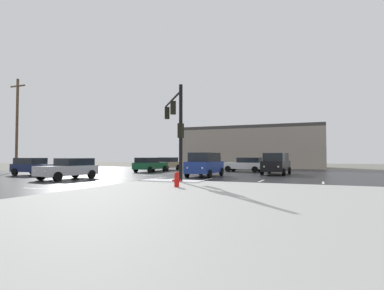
{
  "coord_description": "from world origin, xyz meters",
  "views": [
    {
      "loc": [
        14.2,
        -22.24,
        1.74
      ],
      "look_at": [
        1.85,
        6.76,
        2.87
      ],
      "focal_mm": 29.49,
      "sensor_mm": 36.0,
      "label": 1
    }
  ],
  "objects_px": {
    "sedan_green": "(150,164)",
    "sedan_white": "(245,164)",
    "sedan_navy": "(34,166)",
    "fire_hydrant": "(177,179)",
    "suv_blue": "(205,164)",
    "sedan_silver": "(69,168)",
    "suv_black": "(276,163)",
    "sedan_tan": "(166,163)",
    "utility_pole_far": "(17,123)",
    "traffic_signal_mast": "(176,119)"
  },
  "relations": [
    {
      "from": "suv_blue",
      "to": "sedan_silver",
      "type": "bearing_deg",
      "value": -49.99
    },
    {
      "from": "traffic_signal_mast",
      "to": "sedan_green",
      "type": "xyz_separation_m",
      "value": [
        -8.64,
        11.16,
        -3.4
      ]
    },
    {
      "from": "traffic_signal_mast",
      "to": "sedan_green",
      "type": "bearing_deg",
      "value": 1.48
    },
    {
      "from": "sedan_silver",
      "to": "fire_hydrant",
      "type": "bearing_deg",
      "value": 78.79
    },
    {
      "from": "suv_black",
      "to": "sedan_navy",
      "type": "distance_m",
      "value": 22.29
    },
    {
      "from": "sedan_tan",
      "to": "traffic_signal_mast",
      "type": "bearing_deg",
      "value": 28.8
    },
    {
      "from": "sedan_tan",
      "to": "sedan_navy",
      "type": "relative_size",
      "value": 0.99
    },
    {
      "from": "traffic_signal_mast",
      "to": "sedan_silver",
      "type": "relative_size",
      "value": 1.3
    },
    {
      "from": "sedan_white",
      "to": "utility_pole_far",
      "type": "bearing_deg",
      "value": 27.57
    },
    {
      "from": "sedan_white",
      "to": "sedan_silver",
      "type": "distance_m",
      "value": 19.1
    },
    {
      "from": "traffic_signal_mast",
      "to": "utility_pole_far",
      "type": "height_order",
      "value": "utility_pole_far"
    },
    {
      "from": "sedan_white",
      "to": "sedan_silver",
      "type": "bearing_deg",
      "value": 64.46
    },
    {
      "from": "suv_black",
      "to": "sedan_tan",
      "type": "height_order",
      "value": "suv_black"
    },
    {
      "from": "sedan_white",
      "to": "utility_pole_far",
      "type": "relative_size",
      "value": 0.44
    },
    {
      "from": "traffic_signal_mast",
      "to": "fire_hydrant",
      "type": "bearing_deg",
      "value": 170.53
    },
    {
      "from": "traffic_signal_mast",
      "to": "suv_black",
      "type": "height_order",
      "value": "traffic_signal_mast"
    },
    {
      "from": "fire_hydrant",
      "to": "suv_blue",
      "type": "height_order",
      "value": "suv_blue"
    },
    {
      "from": "suv_black",
      "to": "utility_pole_far",
      "type": "xyz_separation_m",
      "value": [
        -27.31,
        -6.12,
        4.34
      ]
    },
    {
      "from": "sedan_navy",
      "to": "sedan_silver",
      "type": "distance_m",
      "value": 6.97
    },
    {
      "from": "suv_black",
      "to": "sedan_silver",
      "type": "bearing_deg",
      "value": -44.34
    },
    {
      "from": "sedan_tan",
      "to": "suv_blue",
      "type": "height_order",
      "value": "suv_blue"
    },
    {
      "from": "sedan_white",
      "to": "suv_black",
      "type": "bearing_deg",
      "value": 137.93
    },
    {
      "from": "suv_blue",
      "to": "sedan_green",
      "type": "bearing_deg",
      "value": -121.84
    },
    {
      "from": "sedan_tan",
      "to": "suv_blue",
      "type": "xyz_separation_m",
      "value": [
        8.82,
        -9.73,
        0.24
      ]
    },
    {
      "from": "sedan_white",
      "to": "sedan_navy",
      "type": "height_order",
      "value": "same"
    },
    {
      "from": "fire_hydrant",
      "to": "sedan_green",
      "type": "xyz_separation_m",
      "value": [
        -10.78,
        15.39,
        0.32
      ]
    },
    {
      "from": "fire_hydrant",
      "to": "suv_blue",
      "type": "bearing_deg",
      "value": 102.76
    },
    {
      "from": "sedan_tan",
      "to": "sedan_silver",
      "type": "relative_size",
      "value": 0.98
    },
    {
      "from": "sedan_silver",
      "to": "utility_pole_far",
      "type": "relative_size",
      "value": 0.45
    },
    {
      "from": "fire_hydrant",
      "to": "sedan_white",
      "type": "bearing_deg",
      "value": 93.26
    },
    {
      "from": "traffic_signal_mast",
      "to": "sedan_white",
      "type": "height_order",
      "value": "traffic_signal_mast"
    },
    {
      "from": "fire_hydrant",
      "to": "suv_blue",
      "type": "xyz_separation_m",
      "value": [
        -2.35,
        10.37,
        0.55
      ]
    },
    {
      "from": "sedan_navy",
      "to": "fire_hydrant",
      "type": "bearing_deg",
      "value": -16.27
    },
    {
      "from": "utility_pole_far",
      "to": "suv_black",
      "type": "bearing_deg",
      "value": 12.63
    },
    {
      "from": "suv_blue",
      "to": "suv_black",
      "type": "bearing_deg",
      "value": 135.15
    },
    {
      "from": "sedan_white",
      "to": "suv_blue",
      "type": "height_order",
      "value": "suv_blue"
    },
    {
      "from": "sedan_silver",
      "to": "utility_pole_far",
      "type": "distance_m",
      "value": 16.02
    },
    {
      "from": "suv_blue",
      "to": "fire_hydrant",
      "type": "bearing_deg",
      "value": 11.71
    },
    {
      "from": "suv_black",
      "to": "traffic_signal_mast",
      "type": "bearing_deg",
      "value": -20.8
    },
    {
      "from": "suv_black",
      "to": "sedan_silver",
      "type": "distance_m",
      "value": 18.31
    },
    {
      "from": "sedan_white",
      "to": "sedan_green",
      "type": "xyz_separation_m",
      "value": [
        -9.65,
        -4.48,
        0.0
      ]
    },
    {
      "from": "sedan_navy",
      "to": "sedan_silver",
      "type": "relative_size",
      "value": 0.98
    },
    {
      "from": "sedan_tan",
      "to": "sedan_green",
      "type": "distance_m",
      "value": 4.72
    },
    {
      "from": "suv_blue",
      "to": "sedan_tan",
      "type": "bearing_deg",
      "value": -138.83
    },
    {
      "from": "traffic_signal_mast",
      "to": "utility_pole_far",
      "type": "bearing_deg",
      "value": 40.09
    },
    {
      "from": "sedan_navy",
      "to": "suv_blue",
      "type": "distance_m",
      "value": 15.43
    },
    {
      "from": "fire_hydrant",
      "to": "sedan_navy",
      "type": "bearing_deg",
      "value": 161.56
    },
    {
      "from": "traffic_signal_mast",
      "to": "utility_pole_far",
      "type": "xyz_separation_m",
      "value": [
        -22.34,
        5.42,
        1.18
      ]
    },
    {
      "from": "sedan_green",
      "to": "sedan_white",
      "type": "bearing_deg",
      "value": -62.48
    },
    {
      "from": "suv_black",
      "to": "sedan_green",
      "type": "relative_size",
      "value": 1.07
    }
  ]
}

